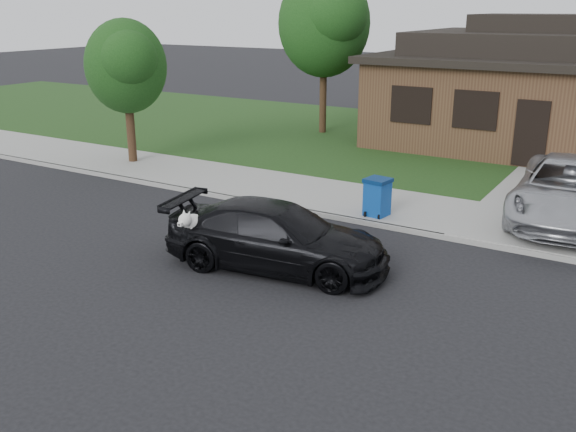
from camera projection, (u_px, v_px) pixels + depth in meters
The scene contains 10 objects.
ground at pixel (219, 257), 13.58m from camera, with size 120.00×120.00×0.00m, color black.
sidewalk at pixel (329, 197), 17.63m from camera, with size 60.00×3.00×0.12m, color gray.
curb at pixel (302, 211), 16.41m from camera, with size 60.00×0.12×0.12m, color gray.
lawn at pixel (428, 145), 24.13m from camera, with size 60.00×13.00×0.13m, color #193814.
sedan at pixel (276, 236), 12.82m from camera, with size 4.79×2.57×1.32m.
minivan at pixel (570, 190), 15.25m from camera, with size 2.43×5.28×1.47m, color #ACAEB3.
recycling_bin at pixel (377, 197), 15.74m from camera, with size 0.63×0.64×0.94m.
house at pixel (557, 91), 23.14m from camera, with size 12.60×8.60×4.65m.
tree_0 at pixel (327, 22), 24.78m from camera, with size 3.78×3.60×6.34m.
tree_2 at pixel (126, 65), 20.35m from camera, with size 2.73×2.60×4.59m.
Camera 1 is at (7.79, -10.05, 5.05)m, focal length 40.00 mm.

